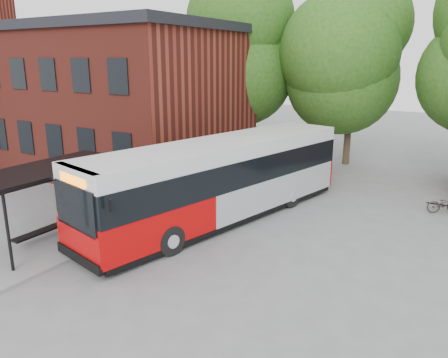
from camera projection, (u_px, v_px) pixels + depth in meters
The scene contains 7 objects.
ground at pixel (170, 260), 14.73m from camera, with size 100.00×100.00×0.00m, color slate.
station_building at pixel (94, 97), 27.54m from camera, with size 18.40×10.40×8.50m, color maroon, non-canonical shape.
bus_shelter at pixel (53, 205), 15.78m from camera, with size 3.60×7.00×2.90m, color black, non-canonical shape.
tree_0 at pixel (244, 75), 29.45m from camera, with size 7.92×7.92×11.00m, color #224A13, non-canonical shape.
tree_1 at pixel (352, 82), 26.84m from camera, with size 7.92×7.92×10.40m, color #224A13, non-canonical shape.
city_bus at pixel (222, 181), 18.10m from camera, with size 2.81×13.17×3.35m, color #BE0506, non-canonical shape.
bicycle_0 at pixel (447, 204), 19.03m from camera, with size 0.57×1.65×0.87m, color #312924.
Camera 1 is at (8.58, -10.55, 6.55)m, focal length 35.00 mm.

